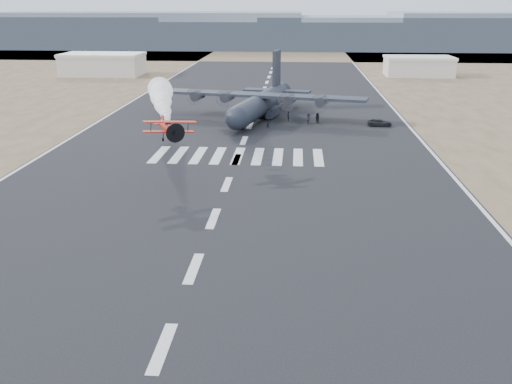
# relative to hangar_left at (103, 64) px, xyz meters

# --- Properties ---
(ground) EXTENTS (500.00, 500.00, 0.00)m
(ground) POSITION_rel_hangar_left_xyz_m (52.00, -145.00, -3.41)
(ground) COLOR black
(ground) RESTS_ON ground
(scrub_far) EXTENTS (500.00, 80.00, 0.00)m
(scrub_far) POSITION_rel_hangar_left_xyz_m (52.00, 85.00, -3.41)
(scrub_far) COLOR brown
(scrub_far) RESTS_ON ground
(runway_markings) EXTENTS (60.00, 260.00, 0.01)m
(runway_markings) POSITION_rel_hangar_left_xyz_m (52.00, -85.00, -3.40)
(runway_markings) COLOR silver
(runway_markings) RESTS_ON ground
(ridge_seg_b) EXTENTS (150.00, 50.00, 15.00)m
(ridge_seg_b) POSITION_rel_hangar_left_xyz_m (-78.00, 115.00, 4.09)
(ridge_seg_b) COLOR slate
(ridge_seg_b) RESTS_ON ground
(ridge_seg_c) EXTENTS (150.00, 50.00, 17.00)m
(ridge_seg_c) POSITION_rel_hangar_left_xyz_m (-13.00, 115.00, 5.09)
(ridge_seg_c) COLOR slate
(ridge_seg_c) RESTS_ON ground
(ridge_seg_d) EXTENTS (150.00, 50.00, 13.00)m
(ridge_seg_d) POSITION_rel_hangar_left_xyz_m (52.00, 115.00, 3.09)
(ridge_seg_d) COLOR slate
(ridge_seg_d) RESTS_ON ground
(ridge_seg_e) EXTENTS (150.00, 50.00, 15.00)m
(ridge_seg_e) POSITION_rel_hangar_left_xyz_m (117.00, 115.00, 4.09)
(ridge_seg_e) COLOR slate
(ridge_seg_e) RESTS_ON ground
(hangar_left) EXTENTS (24.50, 14.50, 6.70)m
(hangar_left) POSITION_rel_hangar_left_xyz_m (0.00, 0.00, 0.00)
(hangar_left) COLOR #BAB5A6
(hangar_left) RESTS_ON ground
(hangar_right) EXTENTS (20.50, 12.50, 5.90)m
(hangar_right) POSITION_rel_hangar_left_xyz_m (98.00, 5.00, -0.40)
(hangar_right) COLOR #BAB5A6
(hangar_right) RESTS_ON ground
(aerobatic_biplane) EXTENTS (6.67, 6.18, 2.80)m
(aerobatic_biplane) POSITION_rel_hangar_left_xyz_m (44.85, -109.04, 3.78)
(aerobatic_biplane) COLOR red
(smoke_trail) EXTENTS (9.65, 29.81, 4.18)m
(smoke_trail) POSITION_rel_hangar_left_xyz_m (38.39, -84.50, 3.99)
(smoke_trail) COLOR white
(transport_aircraft) EXTENTS (41.79, 34.19, 12.13)m
(transport_aircraft) POSITION_rel_hangar_left_xyz_m (53.67, -64.58, -0.28)
(transport_aircraft) COLOR black
(transport_aircraft) RESTS_ON ground
(support_vehicle) EXTENTS (4.69, 2.51, 1.25)m
(support_vehicle) POSITION_rel_hangar_left_xyz_m (76.07, -71.62, -2.78)
(support_vehicle) COLOR black
(support_vehicle) RESTS_ON ground
(crew_a) EXTENTS (0.84, 0.86, 1.81)m
(crew_a) POSITION_rel_hangar_left_xyz_m (62.83, -70.23, -2.50)
(crew_a) COLOR black
(crew_a) RESTS_ON ground
(crew_b) EXTENTS (0.90, 0.73, 1.60)m
(crew_b) POSITION_rel_hangar_left_xyz_m (55.56, -74.88, -2.61)
(crew_b) COLOR black
(crew_b) RESTS_ON ground
(crew_c) EXTENTS (0.63, 1.20, 1.80)m
(crew_c) POSITION_rel_hangar_left_xyz_m (62.88, -70.03, -2.51)
(crew_c) COLOR black
(crew_c) RESTS_ON ground
(crew_d) EXTENTS (1.11, 0.79, 1.72)m
(crew_d) POSITION_rel_hangar_left_xyz_m (51.60, -73.49, -2.55)
(crew_d) COLOR black
(crew_d) RESTS_ON ground
(crew_e) EXTENTS (0.84, 0.91, 1.59)m
(crew_e) POSITION_rel_hangar_left_xyz_m (52.50, -68.88, -2.61)
(crew_e) COLOR black
(crew_e) RESTS_ON ground
(crew_f) EXTENTS (0.74, 1.80, 1.89)m
(crew_f) POSITION_rel_hangar_left_xyz_m (64.58, -69.59, -2.46)
(crew_f) COLOR black
(crew_f) RESTS_ON ground
(crew_g) EXTENTS (0.70, 0.79, 1.83)m
(crew_g) POSITION_rel_hangar_left_xyz_m (59.07, -68.14, -2.49)
(crew_g) COLOR black
(crew_g) RESTS_ON ground
(crew_h) EXTENTS (0.92, 0.62, 1.81)m
(crew_h) POSITION_rel_hangar_left_xyz_m (64.65, -68.98, -2.50)
(crew_h) COLOR black
(crew_h) RESTS_ON ground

